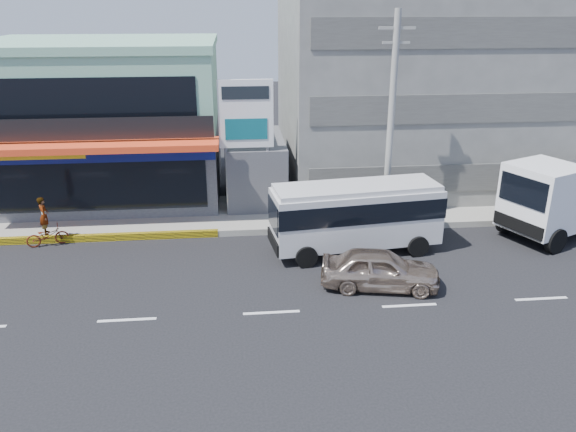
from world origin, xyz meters
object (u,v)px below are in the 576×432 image
(concrete_building, at_px, (426,62))
(motorcycle_rider, at_px, (46,230))
(sedan, at_px, (380,269))
(satellite_dish, at_px, (256,141))
(shop_building, at_px, (106,124))
(utility_pole_near, at_px, (391,122))
(minibus, at_px, (356,212))
(billboard, at_px, (246,122))

(concrete_building, xyz_separation_m, motorcycle_rider, (-19.56, -8.20, -6.25))
(concrete_building, bearing_deg, sedan, -113.01)
(satellite_dish, bearing_deg, shop_building, 159.79)
(utility_pole_near, bearing_deg, satellite_dish, 149.04)
(concrete_building, distance_m, sedan, 15.94)
(shop_building, xyz_separation_m, satellite_dish, (8.00, -2.95, -0.42))
(concrete_building, relative_size, sedan, 3.57)
(satellite_dish, relative_size, utility_pole_near, 0.15)
(concrete_building, bearing_deg, minibus, -120.71)
(sedan, bearing_deg, utility_pole_near, -5.40)
(concrete_building, bearing_deg, motorcycle_rider, -157.26)
(minibus, distance_m, sedan, 3.57)
(shop_building, height_order, utility_pole_near, utility_pole_near)
(utility_pole_near, xyz_separation_m, minibus, (-2.00, -2.50, -3.34))
(shop_building, height_order, satellite_dish, shop_building)
(shop_building, height_order, motorcycle_rider, shop_building)
(concrete_building, xyz_separation_m, minibus, (-6.00, -10.10, -5.19))
(billboard, relative_size, minibus, 0.92)
(satellite_dish, distance_m, sedan, 10.79)
(satellite_dish, bearing_deg, billboard, -105.52)
(billboard, xyz_separation_m, utility_pole_near, (6.50, -1.80, 0.22))
(satellite_dish, height_order, sedan, satellite_dish)
(minibus, bearing_deg, sedan, -85.51)
(satellite_dish, bearing_deg, utility_pole_near, -30.96)
(concrete_building, distance_m, motorcycle_rider, 22.11)
(minibus, xyz_separation_m, motorcycle_rider, (-13.56, 1.90, -1.05))
(minibus, height_order, motorcycle_rider, minibus)
(shop_building, relative_size, billboard, 1.80)
(shop_building, xyz_separation_m, motorcycle_rider, (-1.56, -7.15, -3.24))
(minibus, bearing_deg, shop_building, 142.99)
(utility_pole_near, bearing_deg, billboard, 164.52)
(billboard, relative_size, utility_pole_near, 0.69)
(satellite_dish, xyz_separation_m, billboard, (-0.50, -1.80, 1.35))
(shop_building, relative_size, satellite_dish, 8.27)
(concrete_building, xyz_separation_m, billboard, (-10.50, -5.80, -2.07))
(billboard, height_order, sedan, billboard)
(utility_pole_near, xyz_separation_m, motorcycle_rider, (-15.56, -0.60, -4.39))
(billboard, height_order, utility_pole_near, utility_pole_near)
(satellite_dish, relative_size, sedan, 0.33)
(billboard, height_order, minibus, billboard)
(shop_building, bearing_deg, utility_pole_near, -25.06)
(concrete_building, bearing_deg, billboard, -151.08)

